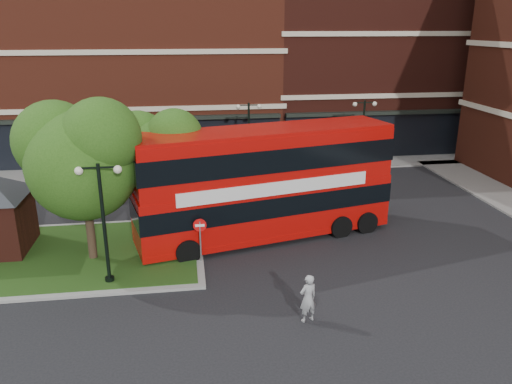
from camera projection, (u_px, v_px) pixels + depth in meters
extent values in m
plane|color=black|center=(246.00, 277.00, 20.60)|extent=(120.00, 120.00, 0.00)
cube|color=slate|center=(218.00, 168.00, 36.06)|extent=(44.00, 3.00, 0.12)
cube|color=maroon|center=(109.00, 63.00, 39.81)|extent=(26.00, 12.00, 14.00)
cube|color=#471911|center=(374.00, 48.00, 42.46)|extent=(18.00, 12.00, 16.00)
cube|color=gray|center=(61.00, 256.00, 22.31)|extent=(12.60, 7.60, 0.12)
cube|color=#19380F|center=(61.00, 256.00, 22.31)|extent=(12.00, 7.00, 0.15)
cylinder|color=#2D2116|center=(89.00, 219.00, 21.44)|extent=(0.36, 0.36, 3.92)
sphere|color=#244E13|center=(83.00, 165.00, 20.69)|extent=(4.60, 4.60, 4.60)
sphere|color=#244E13|center=(55.00, 141.00, 20.89)|extent=(3.45, 3.45, 3.45)
sphere|color=#244E13|center=(101.00, 137.00, 19.98)|extent=(3.22, 3.22, 3.22)
cylinder|color=#2D2116|center=(162.00, 201.00, 24.26)|extent=(0.36, 0.36, 3.47)
sphere|color=#244E13|center=(159.00, 159.00, 23.59)|extent=(3.80, 3.80, 3.80)
sphere|color=#244E13|center=(139.00, 141.00, 23.74)|extent=(2.85, 2.85, 2.85)
sphere|color=#244E13|center=(174.00, 137.00, 22.98)|extent=(2.66, 2.66, 2.66)
cylinder|color=black|center=(104.00, 226.00, 19.25)|extent=(0.14, 0.14, 5.00)
cylinder|color=black|center=(110.00, 280.00, 19.99)|extent=(0.36, 0.36, 0.30)
cube|color=black|center=(98.00, 168.00, 18.50)|extent=(1.40, 0.06, 0.06)
sphere|color=#F2EACC|center=(79.00, 171.00, 18.44)|extent=(0.32, 0.32, 0.32)
sphere|color=#F2EACC|center=(118.00, 169.00, 18.63)|extent=(0.32, 0.32, 0.32)
cylinder|color=black|center=(249.00, 140.00, 33.68)|extent=(0.14, 0.14, 5.00)
cylinder|color=black|center=(249.00, 173.00, 34.43)|extent=(0.36, 0.36, 0.30)
cube|color=black|center=(249.00, 105.00, 32.93)|extent=(1.40, 0.06, 0.06)
sphere|color=#F2EACC|center=(238.00, 107.00, 32.87)|extent=(0.32, 0.32, 0.32)
sphere|color=#F2EACC|center=(259.00, 106.00, 33.06)|extent=(0.32, 0.32, 0.32)
cylinder|color=black|center=(363.00, 136.00, 34.76)|extent=(0.14, 0.14, 5.00)
cylinder|color=black|center=(360.00, 169.00, 35.50)|extent=(0.36, 0.36, 0.30)
cube|color=black|center=(365.00, 103.00, 34.01)|extent=(1.40, 0.06, 0.06)
sphere|color=#F2EACC|center=(355.00, 104.00, 33.95)|extent=(0.32, 0.32, 0.32)
sphere|color=#F2EACC|center=(375.00, 104.00, 34.14)|extent=(0.32, 0.32, 0.32)
cube|color=#AE0A06|center=(265.00, 204.00, 24.00)|extent=(12.66, 5.62, 2.36)
cube|color=#AE0A06|center=(265.00, 157.00, 23.26)|extent=(12.53, 5.57, 2.36)
cube|color=black|center=(265.00, 154.00, 23.22)|extent=(12.66, 5.62, 1.07)
cube|color=silver|center=(277.00, 188.00, 22.35)|extent=(9.01, 2.22, 0.62)
imported|color=#969799|center=(308.00, 298.00, 17.26)|extent=(0.75, 0.60, 1.78)
imported|color=#A7AAAF|center=(215.00, 160.00, 35.33)|extent=(4.69, 2.13, 1.56)
imported|color=silver|center=(339.00, 156.00, 36.57)|extent=(4.56, 2.00, 1.46)
cylinder|color=slate|center=(200.00, 243.00, 21.45)|extent=(0.07, 0.07, 1.97)
cylinder|color=red|center=(200.00, 225.00, 21.19)|extent=(0.58, 0.07, 0.57)
cube|color=white|center=(200.00, 225.00, 21.19)|extent=(0.40, 0.05, 0.11)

